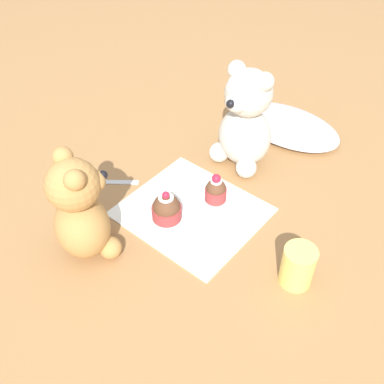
% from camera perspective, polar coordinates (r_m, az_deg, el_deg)
% --- Properties ---
extents(ground_plane, '(4.00, 4.00, 0.00)m').
position_cam_1_polar(ground_plane, '(0.91, -0.00, -2.58)').
color(ground_plane, '#9E7042').
extents(knitted_placemat, '(0.26, 0.23, 0.01)m').
position_cam_1_polar(knitted_placemat, '(0.91, -0.00, -2.45)').
color(knitted_placemat, silver).
rests_on(knitted_placemat, ground_plane).
extents(tulle_cloth, '(0.27, 0.17, 0.03)m').
position_cam_1_polar(tulle_cloth, '(1.14, 11.90, 8.29)').
color(tulle_cloth, silver).
rests_on(tulle_cloth, ground_plane).
extents(teddy_bear_cream, '(0.13, 0.12, 0.23)m').
position_cam_1_polar(teddy_bear_cream, '(0.97, 6.75, 8.86)').
color(teddy_bear_cream, beige).
rests_on(teddy_bear_cream, ground_plane).
extents(teddy_bear_tan, '(0.14, 0.13, 0.21)m').
position_cam_1_polar(teddy_bear_tan, '(0.80, -13.93, -2.37)').
color(teddy_bear_tan, '#B78447').
rests_on(teddy_bear_tan, ground_plane).
extents(cupcake_near_cream_bear, '(0.04, 0.04, 0.07)m').
position_cam_1_polar(cupcake_near_cream_bear, '(0.91, 3.04, 0.23)').
color(cupcake_near_cream_bear, '#993333').
rests_on(cupcake_near_cream_bear, knitted_placemat).
extents(saucer_plate, '(0.10, 0.10, 0.01)m').
position_cam_1_polar(saucer_plate, '(0.89, -3.19, -3.30)').
color(saucer_plate, white).
rests_on(saucer_plate, knitted_placemat).
extents(cupcake_near_tan_bear, '(0.06, 0.06, 0.07)m').
position_cam_1_polar(cupcake_near_tan_bear, '(0.87, -3.25, -2.14)').
color(cupcake_near_tan_bear, '#993333').
rests_on(cupcake_near_tan_bear, saucer_plate).
extents(juice_glass, '(0.06, 0.06, 0.08)m').
position_cam_1_polar(juice_glass, '(0.79, 13.28, -9.14)').
color(juice_glass, '#EADB66').
rests_on(juice_glass, ground_plane).
extents(teaspoon, '(0.10, 0.09, 0.01)m').
position_cam_1_polar(teaspoon, '(0.99, -10.33, 1.30)').
color(teaspoon, silver).
rests_on(teaspoon, ground_plane).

